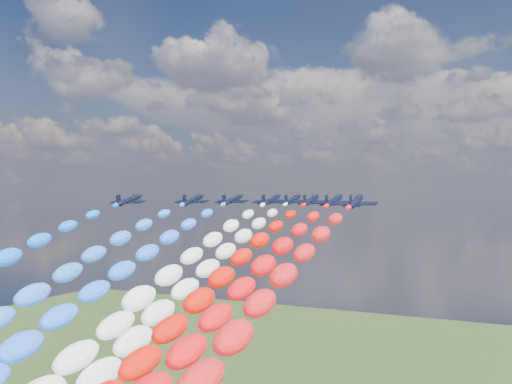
% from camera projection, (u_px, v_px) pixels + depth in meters
% --- Properties ---
extents(jet_0, '(9.39, 12.50, 5.06)m').
position_uv_depth(jet_0, '(129.00, 200.00, 144.09)').
color(jet_0, black).
extents(jet_1, '(9.41, 12.52, 5.06)m').
position_uv_depth(jet_1, '(193.00, 200.00, 149.77)').
color(jet_1, black).
extents(trail_1, '(5.64, 107.55, 44.04)m').
position_uv_depth(trail_1, '(15.00, 323.00, 99.59)').
color(trail_1, blue).
extents(jet_2, '(9.20, 12.37, 5.06)m').
position_uv_depth(jet_2, '(232.00, 200.00, 152.75)').
color(jet_2, black).
extents(trail_2, '(5.64, 107.55, 44.04)m').
position_uv_depth(trail_2, '(79.00, 319.00, 102.57)').
color(trail_2, '#2466FF').
extents(jet_3, '(9.12, 12.31, 5.06)m').
position_uv_depth(jet_3, '(271.00, 200.00, 146.27)').
color(jet_3, black).
extents(trail_3, '(5.64, 107.55, 44.04)m').
position_uv_depth(trail_3, '(127.00, 328.00, 96.09)').
color(trail_3, white).
extents(jet_4, '(8.92, 12.17, 5.06)m').
position_uv_depth(jet_4, '(293.00, 200.00, 156.30)').
color(jet_4, black).
extents(trail_4, '(5.64, 107.55, 44.04)m').
position_uv_depth(trail_4, '(172.00, 315.00, 106.11)').
color(trail_4, white).
extents(jet_5, '(8.93, 12.17, 5.06)m').
position_uv_depth(jet_5, '(311.00, 200.00, 144.00)').
color(jet_5, black).
extents(trail_5, '(5.64, 107.55, 44.04)m').
position_uv_depth(trail_5, '(185.00, 331.00, 93.82)').
color(trail_5, red).
extents(jet_6, '(9.22, 12.38, 5.06)m').
position_uv_depth(jet_6, '(334.00, 201.00, 130.99)').
color(jet_6, black).
extents(trail_6, '(5.64, 107.55, 44.04)m').
position_uv_depth(trail_6, '(201.00, 353.00, 80.81)').
color(trail_6, red).
extents(jet_7, '(9.45, 12.55, 5.06)m').
position_uv_depth(jet_7, '(356.00, 202.00, 118.63)').
color(jet_7, black).
extents(trail_7, '(5.64, 107.55, 44.04)m').
position_uv_depth(trail_7, '(216.00, 382.00, 68.45)').
color(trail_7, red).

